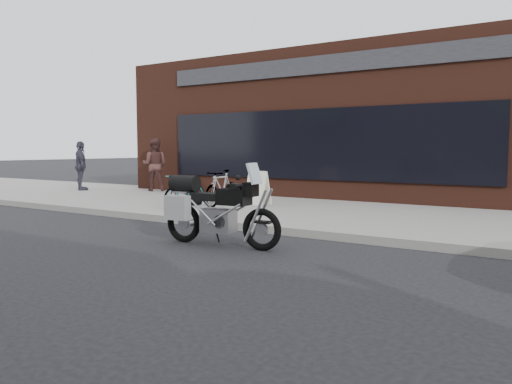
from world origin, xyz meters
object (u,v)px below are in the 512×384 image
object	(u,v)px
sandwich_sign	(258,188)
cafe_patron_left	(155,165)
bicycle_rear	(222,188)
cafe_table	(189,182)
motorcycle	(213,210)
cafe_patron_right	(81,166)
bicycle_front	(185,191)

from	to	relation	value
sandwich_sign	cafe_patron_left	distance (m)	5.48
bicycle_rear	sandwich_sign	xyz separation A→B (m)	(0.55, 0.80, -0.02)
cafe_table	motorcycle	bearing A→B (deg)	-47.08
cafe_patron_right	bicycle_front	bearing A→B (deg)	-166.33
sandwich_sign	bicycle_front	bearing A→B (deg)	-131.31
sandwich_sign	cafe_patron_left	world-z (taller)	cafe_patron_left
sandwich_sign	bicycle_rear	bearing A→B (deg)	-123.48
cafe_patron_left	cafe_patron_right	bearing A→B (deg)	-1.07
bicycle_rear	motorcycle	bearing A→B (deg)	-61.69
bicycle_front	cafe_table	xyz separation A→B (m)	(-2.64, 3.25, -0.04)
bicycle_rear	bicycle_front	bearing A→B (deg)	-147.15
sandwich_sign	cafe_table	distance (m)	4.31
sandwich_sign	cafe_table	size ratio (longest dim) A/B	1.29
cafe_table	cafe_patron_right	world-z (taller)	cafe_patron_right
bicycle_front	cafe_patron_right	world-z (taller)	cafe_patron_right
cafe_patron_right	sandwich_sign	bearing A→B (deg)	-153.65
bicycle_rear	cafe_patron_right	bearing A→B (deg)	162.87
motorcycle	sandwich_sign	bearing A→B (deg)	108.99
motorcycle	cafe_table	size ratio (longest dim) A/B	3.21
bicycle_front	sandwich_sign	distance (m)	1.84
cafe_table	cafe_patron_left	xyz separation A→B (m)	(-1.33, -0.21, 0.54)
sandwich_sign	cafe_patron_left	xyz separation A→B (m)	(-5.20, 1.68, 0.46)
bicycle_front	bicycle_rear	bearing A→B (deg)	37.85
sandwich_sign	cafe_patron_right	distance (m)	7.58
cafe_table	cafe_patron_left	bearing A→B (deg)	-171.12
bicycle_front	sandwich_sign	world-z (taller)	sandwich_sign
bicycle_rear	cafe_patron_left	distance (m)	5.29
motorcycle	cafe_patron_left	size ratio (longest dim) A/B	1.22
motorcycle	cafe_patron_left	distance (m)	9.19
bicycle_rear	sandwich_sign	bearing A→B (deg)	49.32
sandwich_sign	cafe_patron_right	bearing A→B (deg)	176.85
bicycle_front	cafe_patron_left	bearing A→B (deg)	141.12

